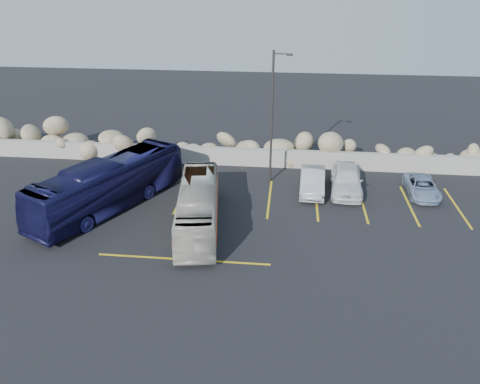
# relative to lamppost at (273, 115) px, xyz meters

# --- Properties ---
(ground) EXTENTS (90.00, 90.00, 0.00)m
(ground) POSITION_rel_lamppost_xyz_m (-2.56, -9.50, -4.30)
(ground) COLOR black
(ground) RESTS_ON ground
(seawall) EXTENTS (60.00, 0.40, 1.20)m
(seawall) POSITION_rel_lamppost_xyz_m (-2.56, 2.50, -3.70)
(seawall) COLOR gray
(seawall) RESTS_ON ground
(riprap_pile) EXTENTS (54.00, 2.80, 2.60)m
(riprap_pile) POSITION_rel_lamppost_xyz_m (-2.56, 3.70, -3.00)
(riprap_pile) COLOR #958261
(riprap_pile) RESTS_ON ground
(parking_lines) EXTENTS (18.16, 9.36, 0.01)m
(parking_lines) POSITION_rel_lamppost_xyz_m (2.09, -3.93, -4.29)
(parking_lines) COLOR gold
(parking_lines) RESTS_ON ground
(lamppost) EXTENTS (1.14, 0.18, 8.00)m
(lamppost) POSITION_rel_lamppost_xyz_m (0.00, 0.00, 0.00)
(lamppost) COLOR #33302D
(lamppost) RESTS_ON ground
(vintage_bus) EXTENTS (3.00, 8.21, 2.24)m
(vintage_bus) POSITION_rel_lamppost_xyz_m (-3.43, -6.10, -3.18)
(vintage_bus) COLOR #B9B6A7
(vintage_bus) RESTS_ON ground
(tour_coach) EXTENTS (6.52, 9.87, 2.75)m
(tour_coach) POSITION_rel_lamppost_xyz_m (-8.69, -4.55, -2.92)
(tour_coach) COLOR #101036
(tour_coach) RESTS_ON ground
(car_a) EXTENTS (2.05, 4.59, 1.53)m
(car_a) POSITION_rel_lamppost_xyz_m (4.52, -1.01, -3.53)
(car_a) COLOR silver
(car_a) RESTS_ON ground
(car_b) EXTENTS (1.56, 4.07, 1.32)m
(car_b) POSITION_rel_lamppost_xyz_m (2.52, -1.24, -3.63)
(car_b) COLOR silver
(car_b) RESTS_ON ground
(car_d) EXTENTS (1.72, 3.64, 1.01)m
(car_d) POSITION_rel_lamppost_xyz_m (8.92, -1.01, -3.79)
(car_d) COLOR #7B91AF
(car_d) RESTS_ON ground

